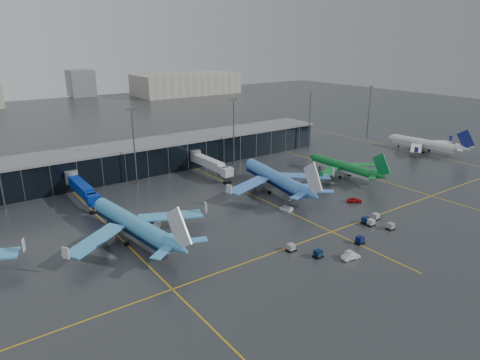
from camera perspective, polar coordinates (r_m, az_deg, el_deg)
ground at (r=115.25m, az=3.21°, el=-5.57°), size 600.00×600.00×0.00m
terminal_pier at (r=163.69m, az=-10.48°, el=3.41°), size 142.00×17.00×10.70m
jet_bridges at (r=135.36m, az=-20.35°, el=-0.98°), size 94.00×27.50×7.20m
flood_masts at (r=153.49m, az=-7.02°, el=5.82°), size 203.00×0.50×25.50m
distant_hangars at (r=372.57m, az=-17.61°, el=11.61°), size 260.00×71.00×22.00m
taxi_lines at (r=128.69m, az=3.73°, el=-2.96°), size 220.00×120.00×0.02m
airliner_arkefly at (r=106.06m, az=-14.31°, el=-4.38°), size 43.73×48.32×13.43m
airliner_klm_near at (r=136.76m, az=4.67°, el=1.37°), size 46.27×50.80×13.84m
airliner_aer_lingus at (r=155.90m, az=13.48°, el=2.53°), size 32.38×36.77×11.18m
airliner_ba at (r=201.72m, az=23.30°, el=5.12°), size 36.98×41.09×11.62m
baggage_carts at (r=109.83m, az=15.00°, el=-7.02°), size 33.10×11.91×1.70m
mobile_airstair at (r=123.15m, az=6.22°, el=-3.66°), size 2.90×3.63×3.45m
service_van_red at (r=132.53m, az=15.01°, el=-2.60°), size 4.55×3.92×1.48m
service_van_white at (r=99.35m, az=14.55°, el=-9.82°), size 4.59×2.30×1.45m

